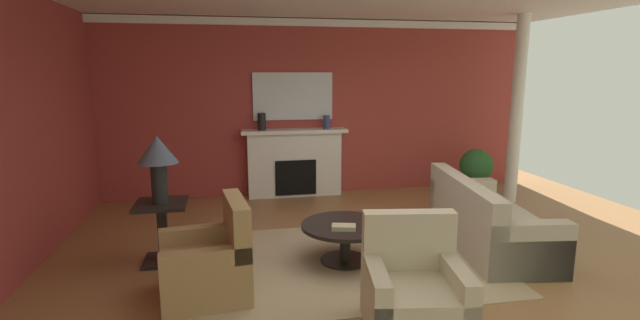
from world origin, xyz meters
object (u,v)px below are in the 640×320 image
(mantel_mirror, at_px, (293,96))
(vase_mantel_right, at_px, (326,122))
(coffee_table, at_px, (345,234))
(vase_mantel_left, at_px, (262,122))
(fireplace, at_px, (295,165))
(potted_plant, at_px, (476,169))
(sofa, at_px, (486,223))
(armchair_facing_fireplace, at_px, (414,296))
(table_lamp, at_px, (158,156))
(armchair_near_window, at_px, (209,266))
(side_table, at_px, (163,228))

(mantel_mirror, height_order, vase_mantel_right, mantel_mirror)
(coffee_table, bearing_deg, vase_mantel_right, 82.43)
(vase_mantel_left, bearing_deg, coffee_table, -76.12)
(mantel_mirror, xyz_separation_m, coffee_table, (0.17, -3.07, -1.38))
(fireplace, relative_size, potted_plant, 2.16)
(mantel_mirror, height_order, sofa, mantel_mirror)
(armchair_facing_fireplace, relative_size, vase_mantel_left, 3.30)
(armchair_facing_fireplace, relative_size, table_lamp, 1.27)
(armchair_facing_fireplace, xyz_separation_m, vase_mantel_left, (-0.93, 4.38, 1.00))
(fireplace, bearing_deg, potted_plant, -12.04)
(coffee_table, relative_size, vase_mantel_right, 4.31)
(sofa, bearing_deg, vase_mantel_right, 117.74)
(vase_mantel_left, bearing_deg, armchair_near_window, -102.55)
(vase_mantel_right, bearing_deg, fireplace, 174.87)
(armchair_facing_fireplace, bearing_deg, mantel_mirror, 94.77)
(armchair_facing_fireplace, bearing_deg, vase_mantel_left, 101.98)
(coffee_table, bearing_deg, armchair_near_window, -159.90)
(table_lamp, bearing_deg, mantel_mirror, 55.17)
(mantel_mirror, bearing_deg, vase_mantel_right, -17.18)
(fireplace, bearing_deg, coffee_table, -86.79)
(sofa, distance_m, potted_plant, 2.40)
(coffee_table, bearing_deg, mantel_mirror, 93.09)
(side_table, relative_size, vase_mantel_right, 3.02)
(sofa, relative_size, coffee_table, 2.20)
(mantel_mirror, height_order, vase_mantel_left, mantel_mirror)
(side_table, height_order, table_lamp, table_lamp)
(table_lamp, bearing_deg, armchair_facing_fireplace, -40.06)
(coffee_table, xyz_separation_m, table_lamp, (-2.02, 0.40, 0.89))
(sofa, xyz_separation_m, coffee_table, (-1.83, -0.15, 0.04))
(fireplace, relative_size, vase_mantel_left, 6.25)
(armchair_facing_fireplace, bearing_deg, sofa, 45.39)
(fireplace, height_order, table_lamp, table_lamp)
(vase_mantel_right, distance_m, potted_plant, 2.69)
(armchair_near_window, bearing_deg, armchair_facing_fireplace, -29.08)
(armchair_facing_fireplace, bearing_deg, potted_plant, 54.76)
(table_lamp, relative_size, potted_plant, 0.90)
(armchair_near_window, relative_size, armchair_facing_fireplace, 1.00)
(side_table, distance_m, potted_plant, 5.26)
(coffee_table, bearing_deg, fireplace, 93.21)
(side_table, bearing_deg, coffee_table, -11.09)
(armchair_near_window, bearing_deg, side_table, 119.99)
(coffee_table, height_order, side_table, side_table)
(table_lamp, height_order, vase_mantel_right, table_lamp)
(armchair_facing_fireplace, xyz_separation_m, side_table, (-2.24, 1.88, 0.09))
(sofa, bearing_deg, fireplace, 125.51)
(potted_plant, bearing_deg, armchair_facing_fireplace, -125.24)
(mantel_mirror, bearing_deg, armchair_facing_fireplace, -85.23)
(coffee_table, xyz_separation_m, potted_plant, (2.88, 2.29, 0.16))
(armchair_near_window, xyz_separation_m, vase_mantel_left, (0.77, 3.44, 1.00))
(sofa, height_order, side_table, sofa)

